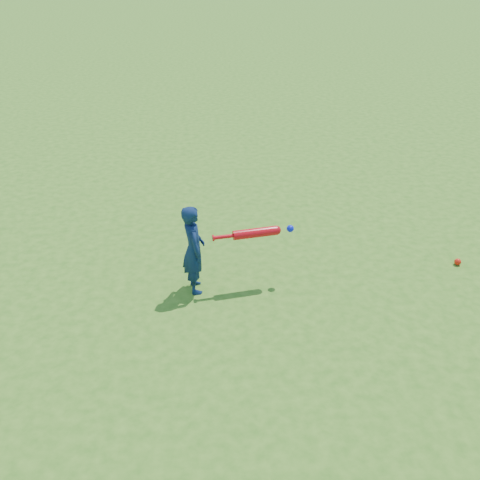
{
  "coord_description": "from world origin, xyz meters",
  "views": [
    {
      "loc": [
        0.23,
        -4.43,
        3.32
      ],
      "look_at": [
        0.46,
        0.49,
        0.54
      ],
      "focal_mm": 40.0,
      "sensor_mm": 36.0,
      "label": 1
    }
  ],
  "objects": [
    {
      "name": "child",
      "position": [
        -0.03,
        0.39,
        0.5
      ],
      "size": [
        0.3,
        0.4,
        0.99
      ],
      "primitive_type": "imported",
      "rotation": [
        0.0,
        0.0,
        1.76
      ],
      "color": "#0E2044",
      "rests_on": "ground"
    },
    {
      "name": "ground",
      "position": [
        0.0,
        0.0,
        0.0
      ],
      "size": [
        80.0,
        80.0,
        0.0
      ],
      "primitive_type": "plane",
      "color": "#386E1A",
      "rests_on": "ground"
    },
    {
      "name": "ground_ball_red",
      "position": [
        3.01,
        0.74,
        0.04
      ],
      "size": [
        0.08,
        0.08,
        0.08
      ],
      "primitive_type": "sphere",
      "color": "red",
      "rests_on": "ground"
    },
    {
      "name": "bat_swing",
      "position": [
        0.65,
        0.48,
        0.63
      ],
      "size": [
        0.87,
        0.24,
        0.1
      ],
      "rotation": [
        0.0,
        0.0,
        0.2
      ],
      "color": "red",
      "rests_on": "ground"
    }
  ]
}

